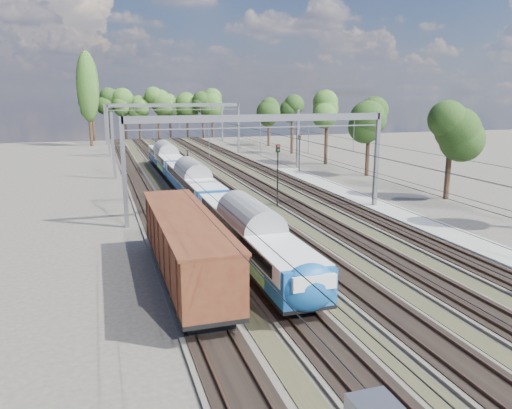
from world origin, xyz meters
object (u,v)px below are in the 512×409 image
object	(u,v)px
emu_train	(193,179)
freight_boxcar	(185,244)
signal_near	(278,168)
signal_far	(300,149)
worker	(188,155)

from	to	relation	value
emu_train	freight_boxcar	size ratio (longest dim) A/B	3.89
signal_near	signal_far	bearing A→B (deg)	66.44
freight_boxcar	signal_far	xyz separation A→B (m)	(21.64, 35.42, 0.95)
emu_train	freight_boxcar	bearing A→B (deg)	-101.76
freight_boxcar	signal_near	xyz separation A→B (m)	(11.86, 17.27, 1.42)
emu_train	worker	xyz separation A→B (m)	(5.27, 33.43, -1.64)
worker	signal_far	xyz separation A→B (m)	(11.87, -19.65, 2.58)
signal_far	emu_train	bearing A→B (deg)	-134.33
freight_boxcar	signal_near	world-z (taller)	signal_near
worker	signal_far	size ratio (longest dim) A/B	0.29
emu_train	signal_far	bearing A→B (deg)	38.82
freight_boxcar	worker	xyz separation A→B (m)	(9.77, 55.07, -1.63)
emu_train	freight_boxcar	world-z (taller)	emu_train
freight_boxcar	signal_near	bearing A→B (deg)	55.52
emu_train	worker	bearing A→B (deg)	81.05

